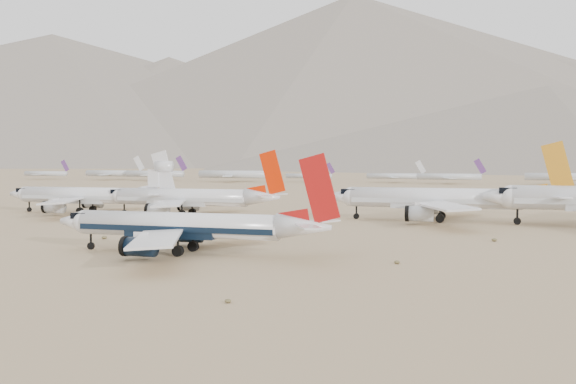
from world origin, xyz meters
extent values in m
plane|color=#998059|center=(0.00, 0.00, 0.00)|extent=(7000.00, 7000.00, 0.00)
cylinder|color=white|center=(-9.48, 1.92, 4.47)|extent=(32.88, 3.89, 3.89)
cube|color=black|center=(-9.48, 1.92, 3.98)|extent=(32.23, 3.95, 0.87)
sphere|color=white|center=(-25.93, 1.92, 4.47)|extent=(3.89, 3.89, 3.89)
cube|color=black|center=(-26.51, 1.92, 5.54)|extent=(2.72, 2.53, 0.97)
cone|color=white|center=(10.84, 1.92, 4.76)|extent=(8.22, 3.89, 3.89)
cube|color=white|center=(-6.94, -9.61, 3.79)|extent=(12.70, 20.01, 0.61)
cube|color=white|center=(12.44, -1.86, 5.25)|extent=(5.22, 6.83, 0.23)
cylinder|color=black|center=(-11.31, -6.16, 2.04)|extent=(4.57, 2.80, 2.80)
cube|color=white|center=(-6.94, 13.46, 3.79)|extent=(12.70, 20.01, 0.61)
cube|color=white|center=(12.44, 5.70, 5.25)|extent=(5.22, 6.83, 0.23)
cylinder|color=black|center=(-11.31, 10.00, 2.04)|extent=(4.57, 2.80, 2.80)
cube|color=#AF110F|center=(13.12, 1.92, 10.43)|extent=(6.23, 0.31, 10.27)
cylinder|color=black|center=(-24.95, 1.92, 0.58)|extent=(1.17, 0.49, 1.17)
cylinder|color=black|center=(-8.11, -0.80, 0.82)|extent=(1.63, 0.97, 1.63)
cylinder|color=black|center=(-8.11, 4.64, 0.82)|extent=(1.63, 0.97, 1.63)
sphere|color=white|center=(42.41, 62.79, 6.16)|extent=(5.36, 5.36, 5.36)
cube|color=black|center=(41.61, 62.79, 7.63)|extent=(3.75, 3.48, 1.34)
cylinder|color=black|center=(43.75, 62.79, 0.80)|extent=(1.61, 0.67, 1.61)
cylinder|color=white|center=(25.36, 65.66, 5.47)|extent=(39.16, 4.76, 4.76)
cube|color=silver|center=(25.36, 65.66, 4.88)|extent=(38.38, 4.83, 1.07)
sphere|color=white|center=(5.78, 65.66, 5.47)|extent=(4.76, 4.76, 4.76)
cube|color=black|center=(5.06, 65.66, 6.78)|extent=(3.33, 3.09, 1.19)
cone|color=white|center=(49.56, 65.66, 5.83)|extent=(9.79, 4.76, 4.76)
cube|color=white|center=(28.38, 51.86, 4.64)|extent=(15.12, 23.83, 0.74)
cube|color=white|center=(51.47, 61.14, 6.42)|extent=(6.22, 8.13, 0.29)
cylinder|color=silver|center=(23.18, 55.97, 2.49)|extent=(5.44, 3.43, 3.43)
cube|color=white|center=(28.38, 79.46, 4.64)|extent=(15.12, 23.83, 0.74)
cube|color=white|center=(51.47, 70.18, 6.42)|extent=(6.22, 8.13, 0.29)
cylinder|color=silver|center=(23.18, 75.35, 2.49)|extent=(5.44, 3.43, 3.43)
cube|color=orange|center=(52.28, 65.66, 12.61)|extent=(7.42, 0.38, 12.23)
cylinder|color=black|center=(6.97, 65.66, 0.71)|extent=(1.43, 0.59, 1.43)
cylinder|color=black|center=(26.99, 62.33, 1.00)|extent=(2.00, 1.19, 2.00)
cylinder|color=black|center=(26.99, 68.99, 1.00)|extent=(2.00, 1.19, 2.00)
cylinder|color=white|center=(-37.00, 60.23, 4.95)|extent=(35.24, 4.31, 4.31)
cube|color=silver|center=(-37.00, 60.23, 4.41)|extent=(34.54, 4.37, 0.97)
sphere|color=white|center=(-54.62, 60.23, 4.95)|extent=(4.31, 4.31, 4.31)
cube|color=black|center=(-55.26, 60.23, 6.14)|extent=(3.02, 2.80, 1.08)
cone|color=white|center=(-15.22, 60.23, 5.28)|extent=(8.81, 4.31, 4.31)
cube|color=white|center=(-34.28, 47.80, 4.20)|extent=(13.61, 21.45, 0.66)
cube|color=white|center=(-13.50, 56.16, 5.81)|extent=(5.59, 7.31, 0.26)
cylinder|color=silver|center=(-38.95, 51.50, 2.26)|extent=(4.89, 3.10, 3.10)
cube|color=white|center=(-34.28, 72.66, 4.20)|extent=(13.61, 21.45, 0.66)
cube|color=white|center=(-13.50, 64.30, 5.81)|extent=(5.59, 7.31, 0.26)
cylinder|color=silver|center=(-38.95, 68.96, 2.26)|extent=(4.89, 3.10, 3.10)
cube|color=red|center=(-12.77, 60.23, 11.38)|extent=(6.68, 0.34, 11.01)
cylinder|color=black|center=(-53.54, 60.23, 0.65)|extent=(1.29, 0.54, 1.29)
cylinder|color=black|center=(-35.53, 57.22, 0.90)|extent=(1.81, 1.08, 1.81)
cylinder|color=black|center=(-35.53, 63.25, 0.90)|extent=(1.81, 1.08, 1.81)
cylinder|color=white|center=(-67.06, 61.21, 4.89)|extent=(35.53, 4.25, 4.25)
cube|color=silver|center=(-67.06, 61.21, 4.36)|extent=(34.82, 4.32, 0.96)
sphere|color=white|center=(-84.82, 61.21, 4.89)|extent=(4.25, 4.25, 4.25)
cube|color=black|center=(-85.46, 61.21, 6.06)|extent=(2.98, 2.76, 1.06)
cone|color=white|center=(-45.10, 61.21, 5.21)|extent=(8.88, 4.25, 4.25)
cube|color=white|center=(-64.32, 48.72, 4.15)|extent=(13.72, 21.62, 0.66)
cube|color=white|center=(-43.38, 57.11, 5.74)|extent=(5.64, 7.37, 0.26)
cylinder|color=silver|center=(-69.04, 52.45, 2.23)|extent=(4.93, 3.06, 3.06)
cube|color=white|center=(-64.32, 73.70, 4.15)|extent=(13.72, 21.62, 0.66)
cube|color=white|center=(-43.38, 65.30, 5.74)|extent=(5.64, 7.37, 0.26)
cylinder|color=silver|center=(-69.04, 69.96, 2.23)|extent=(4.93, 3.06, 3.06)
cube|color=white|center=(-42.64, 61.21, 11.35)|extent=(6.73, 0.34, 11.09)
cylinder|color=white|center=(-42.39, 61.21, 12.72)|extent=(4.44, 2.76, 2.76)
cylinder|color=black|center=(-83.76, 61.21, 0.64)|extent=(1.28, 0.53, 1.28)
cylinder|color=black|center=(-65.58, 58.23, 0.89)|extent=(1.79, 1.06, 1.79)
cylinder|color=black|center=(-65.58, 64.18, 0.89)|extent=(1.79, 1.06, 1.79)
cylinder|color=silver|center=(-257.31, 297.60, 4.07)|extent=(33.89, 3.35, 3.35)
cube|color=#5F337D|center=(-241.37, 297.60, 9.74)|extent=(6.75, 0.33, 8.50)
cube|color=silver|center=(-257.31, 288.83, 3.57)|extent=(8.93, 15.60, 0.33)
cube|color=silver|center=(-257.31, 306.37, 3.57)|extent=(8.93, 15.60, 0.33)
cylinder|color=silver|center=(-205.82, 302.26, 4.47)|extent=(41.89, 4.14, 4.14)
cube|color=white|center=(-186.11, 302.26, 11.47)|extent=(8.34, 0.41, 10.51)
cube|color=silver|center=(-205.82, 291.42, 3.85)|extent=(11.04, 19.28, 0.41)
cube|color=silver|center=(-205.82, 313.10, 3.85)|extent=(11.04, 19.28, 0.41)
cylinder|color=silver|center=(-172.94, 299.67, 4.49)|extent=(42.30, 4.18, 4.18)
cube|color=#5F337D|center=(-153.03, 299.67, 11.56)|extent=(8.43, 0.42, 10.61)
cube|color=silver|center=(-172.94, 288.72, 3.86)|extent=(11.15, 19.47, 0.42)
cube|color=silver|center=(-172.94, 310.62, 3.86)|extent=(11.15, 19.47, 0.42)
cylinder|color=silver|center=(-111.28, 289.53, 4.77)|extent=(47.89, 4.73, 4.73)
cube|color=navy|center=(-88.74, 289.53, 12.77)|extent=(9.54, 0.47, 12.01)
cube|color=silver|center=(-111.28, 277.14, 4.06)|extent=(12.62, 22.05, 0.47)
cube|color=silver|center=(-111.28, 301.93, 4.06)|extent=(12.62, 22.05, 0.47)
cylinder|color=silver|center=(-65.51, 298.79, 3.85)|extent=(29.34, 2.90, 2.90)
cube|color=#5F337D|center=(-51.71, 298.79, 8.75)|extent=(5.84, 0.29, 7.36)
cube|color=silver|center=(-65.51, 291.19, 3.41)|extent=(7.73, 13.51, 0.29)
cube|color=silver|center=(-65.51, 306.38, 3.41)|extent=(7.73, 13.51, 0.29)
cylinder|color=silver|center=(-13.10, 303.39, 4.05)|extent=(33.41, 3.30, 3.30)
cube|color=white|center=(2.62, 303.39, 9.63)|extent=(6.65, 0.33, 8.38)
cube|color=silver|center=(-13.10, 294.74, 3.56)|extent=(8.80, 15.38, 0.33)
cube|color=silver|center=(-13.10, 312.03, 3.56)|extent=(8.80, 15.38, 0.33)
cylinder|color=silver|center=(19.55, 294.61, 4.21)|extent=(36.55, 3.61, 3.61)
cube|color=#5F337D|center=(36.75, 294.61, 10.31)|extent=(7.28, 0.36, 9.17)
cube|color=silver|center=(19.55, 285.15, 3.66)|extent=(9.63, 16.83, 0.36)
cube|color=silver|center=(19.55, 304.07, 3.66)|extent=(9.63, 16.83, 0.36)
cylinder|color=silver|center=(82.37, 299.67, 4.49)|extent=(42.30, 4.18, 4.18)
cube|color=silver|center=(82.37, 288.72, 3.86)|extent=(11.15, 19.47, 0.42)
cube|color=silver|center=(82.37, 310.62, 3.86)|extent=(11.15, 19.47, 0.42)
cone|color=slate|center=(-1300.00, 1720.00, 210.00)|extent=(3024.00, 3024.00, 420.00)
cone|color=slate|center=(-800.00, 1560.00, 150.00)|extent=(1800.00, 1800.00, 300.00)
cone|color=slate|center=(-300.00, 1690.00, 235.00)|extent=(2444.00, 2444.00, 470.00)
cone|color=slate|center=(200.00, 1480.00, 120.00)|extent=(1824.00, 1824.00, 240.00)
cone|color=slate|center=(-700.00, 1100.00, 47.50)|extent=(855.00, 855.00, 95.00)
cone|color=slate|center=(150.00, 1100.00, 70.00)|extent=(1260.00, 1260.00, 140.00)
ellipsoid|color=brown|center=(-30.40, 14.40, 0.29)|extent=(0.98, 0.98, 0.54)
ellipsoid|color=brown|center=(10.70, -27.70, 0.21)|extent=(0.70, 0.70, 0.39)
ellipsoid|color=brown|center=(24.40, 1.60, 0.25)|extent=(0.84, 0.84, 0.46)
ellipsoid|color=brown|center=(38.10, 30.90, 0.29)|extent=(0.98, 0.98, 0.54)
camera|label=1|loc=(34.90, -88.09, 14.75)|focal=40.00mm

